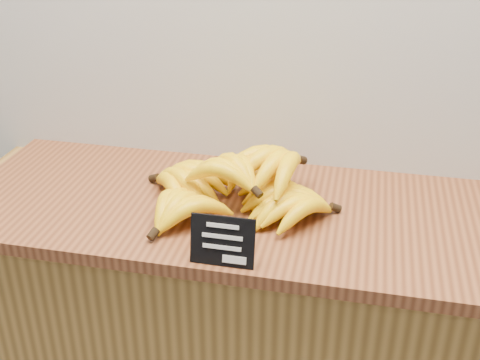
% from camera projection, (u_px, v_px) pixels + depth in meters
% --- Properties ---
extents(counter, '(1.49, 0.50, 0.90)m').
position_uv_depth(counter, '(244.00, 359.00, 1.63)').
color(counter, olive).
rests_on(counter, ground).
extents(counter_top, '(1.36, 0.54, 0.03)m').
position_uv_depth(counter_top, '(245.00, 210.00, 1.41)').
color(counter_top, brown).
rests_on(counter_top, counter).
extents(chalkboard_sign, '(0.13, 0.03, 0.10)m').
position_uv_depth(chalkboard_sign, '(222.00, 241.00, 1.17)').
color(chalkboard_sign, black).
rests_on(chalkboard_sign, counter_top).
extents(banana_pile, '(0.46, 0.39, 0.13)m').
position_uv_depth(banana_pile, '(243.00, 187.00, 1.37)').
color(banana_pile, yellow).
rests_on(banana_pile, counter_top).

